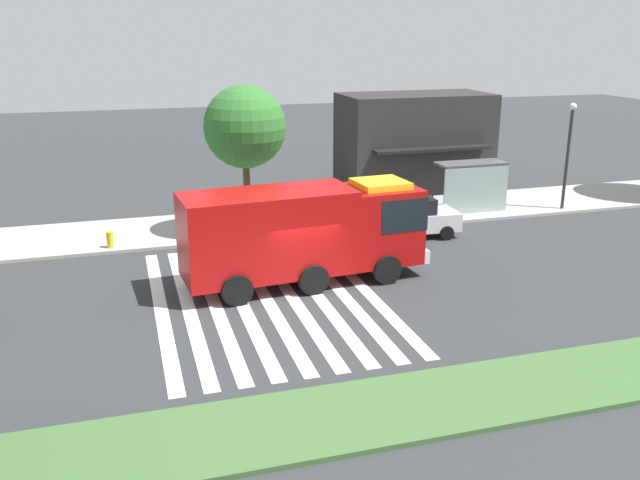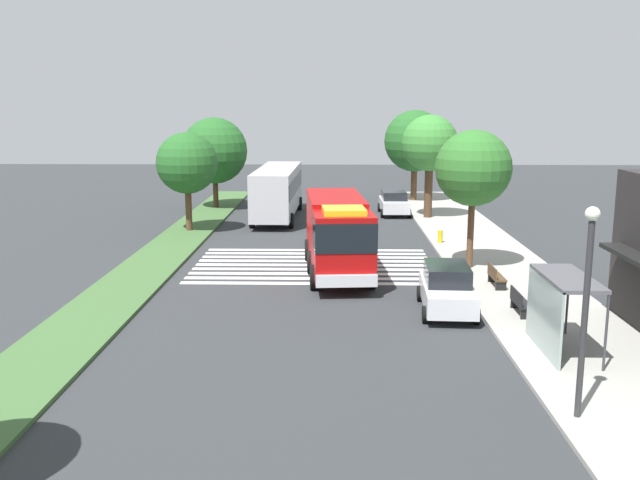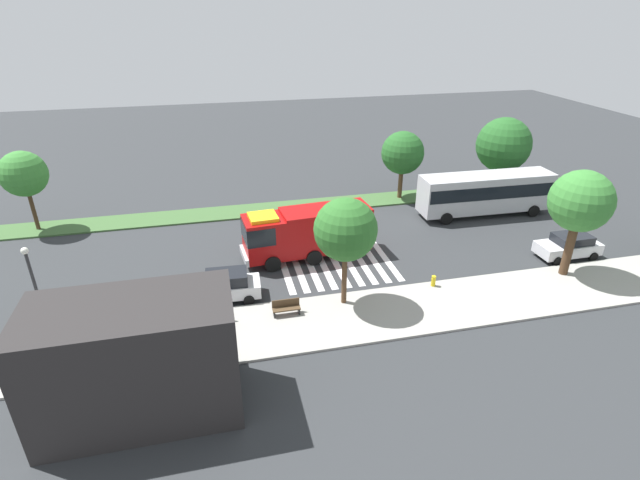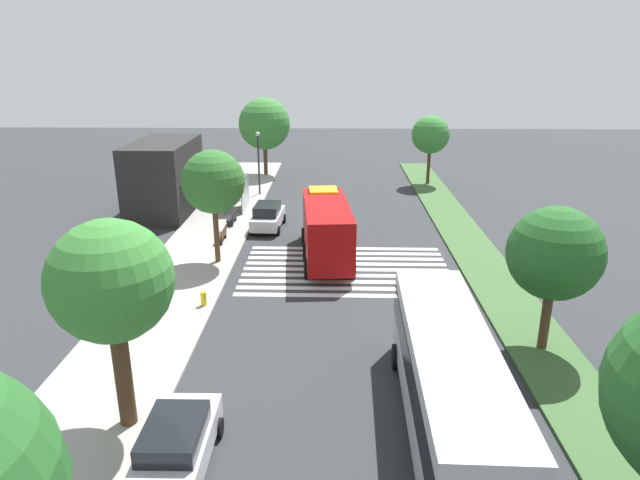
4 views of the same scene
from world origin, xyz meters
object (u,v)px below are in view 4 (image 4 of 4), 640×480
(parked_car_mid, at_px, (268,216))
(sidewalk_tree_east, at_px, (264,124))
(sidewalk_tree_center, at_px, (213,182))
(sidewalk_tree_west, at_px, (111,283))
(median_tree_center, at_px, (431,135))
(median_tree_west, at_px, (555,254))
(street_lamp, at_px, (258,157))
(parked_car_west, at_px, (177,444))
(fire_truck, at_px, (326,226))
(bus_stop_shelter, at_px, (241,187))
(transit_bus, at_px, (449,378))
(fire_hydrant, at_px, (204,299))
(bench_near_shelter, at_px, (232,218))
(bench_west_of_shelter, at_px, (222,235))

(parked_car_mid, xyz_separation_m, sidewalk_tree_east, (17.50, 2.20, 4.24))
(sidewalk_tree_center, bearing_deg, sidewalk_tree_east, 0.00)
(sidewalk_tree_east, bearing_deg, sidewalk_tree_west, -180.00)
(sidewalk_tree_west, relative_size, median_tree_center, 1.13)
(parked_car_mid, distance_m, median_tree_west, 21.62)
(street_lamp, bearing_deg, median_tree_west, -149.67)
(sidewalk_tree_center, bearing_deg, median_tree_west, -121.85)
(parked_car_west, height_order, street_lamp, street_lamp)
(fire_truck, xyz_separation_m, sidewalk_tree_center, (-1.14, 6.38, 2.88))
(bus_stop_shelter, distance_m, median_tree_center, 18.75)
(transit_bus, xyz_separation_m, bus_stop_shelter, (26.82, 10.96, -0.21))
(parked_car_west, bearing_deg, fire_hydrant, 8.18)
(parked_car_west, bearing_deg, parked_car_mid, -0.54)
(street_lamp, distance_m, sidewalk_tree_west, 31.51)
(bench_near_shelter, xyz_separation_m, median_tree_west, (-17.27, -16.08, 3.73))
(street_lamp, relative_size, sidewalk_tree_east, 0.71)
(parked_car_mid, bearing_deg, sidewalk_tree_east, 10.14)
(sidewalk_tree_west, height_order, sidewalk_tree_east, sidewalk_tree_east)
(bench_west_of_shelter, distance_m, median_tree_center, 23.92)
(bus_stop_shelter, bearing_deg, sidewalk_tree_center, -177.82)
(bus_stop_shelter, xyz_separation_m, street_lamp, (4.77, -0.84, 1.47))
(bus_stop_shelter, bearing_deg, parked_car_west, -174.74)
(median_tree_west, height_order, fire_hydrant, median_tree_west)
(parked_car_mid, xyz_separation_m, transit_bus, (-22.14, -8.33, 1.18))
(sidewalk_tree_east, bearing_deg, bench_near_shelter, 178.49)
(sidewalk_tree_west, relative_size, sidewalk_tree_center, 1.07)
(bus_stop_shelter, xyz_separation_m, sidewalk_tree_east, (12.83, -0.44, 3.28))
(bus_stop_shelter, height_order, bench_west_of_shelter, bus_stop_shelter)
(fire_truck, bearing_deg, median_tree_center, -29.78)
(street_lamp, bearing_deg, parked_car_mid, -169.24)
(median_tree_west, distance_m, fire_hydrant, 16.04)
(bus_stop_shelter, relative_size, street_lamp, 0.65)
(sidewalk_tree_center, height_order, fire_hydrant, sidewalk_tree_center)
(street_lamp, height_order, sidewalk_tree_west, sidewalk_tree_west)
(bench_west_of_shelter, bearing_deg, parked_car_mid, -38.52)
(bench_near_shelter, xyz_separation_m, fire_hydrant, (-13.58, -0.94, -0.10))
(parked_car_mid, bearing_deg, street_lamp, 13.75)
(parked_car_mid, xyz_separation_m, median_tree_west, (-16.60, -13.44, 3.39))
(bench_west_of_shelter, distance_m, street_lamp, 13.09)
(transit_bus, height_order, bus_stop_shelter, transit_bus)
(parked_car_west, height_order, fire_hydrant, parked_car_west)
(transit_bus, height_order, street_lamp, street_lamp)
(fire_truck, relative_size, fire_hydrant, 13.14)
(parked_car_mid, relative_size, transit_bus, 0.40)
(parked_car_mid, distance_m, bench_west_of_shelter, 4.25)
(parked_car_mid, relative_size, sidewalk_tree_center, 0.68)
(sidewalk_tree_west, bearing_deg, fire_truck, -21.43)
(fire_truck, relative_size, median_tree_center, 1.46)
(parked_car_mid, xyz_separation_m, street_lamp, (9.45, 1.80, 2.44))
(sidewalk_tree_west, relative_size, fire_hydrant, 10.12)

